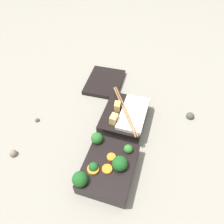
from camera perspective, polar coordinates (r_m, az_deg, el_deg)
ground_plane at (r=0.72m, az=1.94°, el=-7.77°), size 3.00×3.00×0.00m
bento_tray_vegetable at (r=0.64m, az=-1.42°, el=-14.16°), size 0.18×0.14×0.08m
bento_tray_rice at (r=0.75m, az=3.45°, el=-1.14°), size 0.20×0.14×0.07m
bento_lid at (r=0.90m, az=-1.92°, el=7.82°), size 0.18×0.15×0.02m
pebble_0 at (r=0.75m, az=-24.39°, el=-9.83°), size 0.02×0.02×0.02m
pebble_1 at (r=0.82m, az=19.73°, el=-0.99°), size 0.03×0.03×0.03m
pebble_2 at (r=0.81m, az=-19.07°, el=-2.11°), size 0.02×0.02×0.02m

